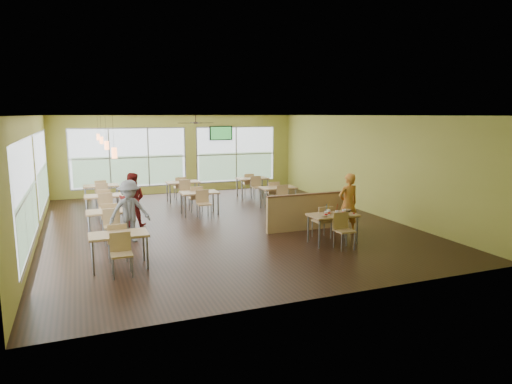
% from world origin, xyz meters
% --- Properties ---
extents(room, '(12.00, 12.04, 3.20)m').
position_xyz_m(room, '(0.00, 0.00, 1.60)').
color(room, black).
rests_on(room, ground).
extents(window_bays, '(9.24, 10.24, 2.38)m').
position_xyz_m(window_bays, '(-2.65, 3.08, 1.48)').
color(window_bays, white).
rests_on(window_bays, room).
extents(main_table, '(1.22, 1.52, 0.87)m').
position_xyz_m(main_table, '(2.00, -3.00, 0.63)').
color(main_table, tan).
rests_on(main_table, floor).
extents(half_wall_divider, '(2.40, 0.14, 1.04)m').
position_xyz_m(half_wall_divider, '(2.00, -1.55, 0.52)').
color(half_wall_divider, tan).
rests_on(half_wall_divider, floor).
extents(dining_tables, '(6.92, 8.72, 0.87)m').
position_xyz_m(dining_tables, '(-1.05, 1.71, 0.63)').
color(dining_tables, tan).
rests_on(dining_tables, floor).
extents(pendant_lights, '(0.11, 7.31, 0.86)m').
position_xyz_m(pendant_lights, '(-3.20, 0.68, 2.45)').
color(pendant_lights, '#2D2119').
rests_on(pendant_lights, ceiling).
extents(ceiling_fan, '(1.25, 1.25, 0.29)m').
position_xyz_m(ceiling_fan, '(-0.00, 3.00, 2.95)').
color(ceiling_fan, '#2D2119').
rests_on(ceiling_fan, ceiling).
extents(tv_backwall, '(1.00, 0.07, 0.60)m').
position_xyz_m(tv_backwall, '(1.80, 5.90, 2.45)').
color(tv_backwall, black).
rests_on(tv_backwall, wall_back).
extents(man_plaid, '(0.64, 0.44, 1.66)m').
position_xyz_m(man_plaid, '(2.89, -2.30, 0.83)').
color(man_plaid, orange).
rests_on(man_plaid, floor).
extents(patron_maroon, '(0.93, 0.83, 1.58)m').
position_xyz_m(patron_maroon, '(-2.51, 0.70, 0.79)').
color(patron_maroon, '#5A120F').
rests_on(patron_maroon, floor).
extents(patron_grey, '(1.11, 0.74, 1.60)m').
position_xyz_m(patron_grey, '(-2.76, -1.02, 0.80)').
color(patron_grey, slate).
rests_on(patron_grey, floor).
extents(cup_blue, '(0.10, 0.10, 0.35)m').
position_xyz_m(cup_blue, '(1.70, -3.18, 0.82)').
color(cup_blue, white).
rests_on(cup_blue, main_table).
extents(cup_yellow, '(0.10, 0.10, 0.38)m').
position_xyz_m(cup_yellow, '(1.82, -3.08, 0.83)').
color(cup_yellow, white).
rests_on(cup_yellow, main_table).
extents(cup_red_near, '(0.09, 0.09, 0.32)m').
position_xyz_m(cup_red_near, '(2.01, -3.16, 0.81)').
color(cup_red_near, white).
rests_on(cup_red_near, main_table).
extents(cup_red_far, '(0.09, 0.09, 0.34)m').
position_xyz_m(cup_red_far, '(2.24, -3.12, 0.82)').
color(cup_red_far, white).
rests_on(cup_red_far, main_table).
extents(food_basket, '(0.25, 0.25, 0.06)m').
position_xyz_m(food_basket, '(2.48, -2.86, 0.78)').
color(food_basket, black).
rests_on(food_basket, main_table).
extents(ketchup_cup, '(0.05, 0.05, 0.02)m').
position_xyz_m(ketchup_cup, '(2.52, -3.15, 0.76)').
color(ketchup_cup, '#B31919').
rests_on(ketchup_cup, main_table).
extents(wrapper_left, '(0.17, 0.16, 0.04)m').
position_xyz_m(wrapper_left, '(1.64, -3.18, 0.77)').
color(wrapper_left, olive).
rests_on(wrapper_left, main_table).
extents(wrapper_mid, '(0.21, 0.19, 0.05)m').
position_xyz_m(wrapper_mid, '(1.95, -2.92, 0.77)').
color(wrapper_mid, olive).
rests_on(wrapper_mid, main_table).
extents(wrapper_right, '(0.17, 0.16, 0.04)m').
position_xyz_m(wrapper_right, '(2.22, -3.30, 0.77)').
color(wrapper_right, olive).
rests_on(wrapper_right, main_table).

